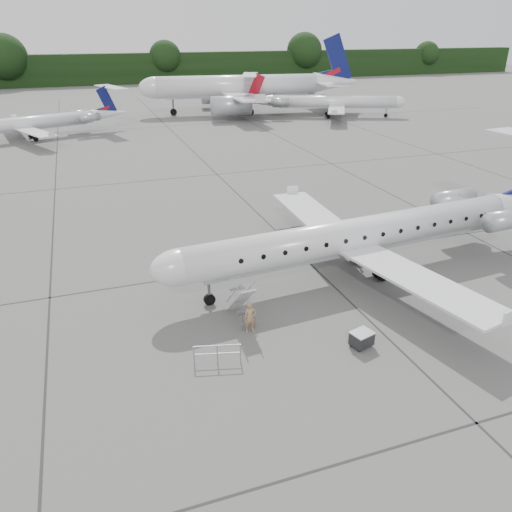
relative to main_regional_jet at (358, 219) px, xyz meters
name	(u,v)px	position (x,y,z in m)	size (l,w,h in m)	color
ground	(408,303)	(1.04, -4.48, -3.78)	(320.00, 320.00, 0.00)	#5E5E5C
treeline	(133,69)	(1.04, 125.52, 0.22)	(260.00, 4.00, 8.00)	black
main_regional_jet	(358,219)	(0.00, 0.00, 0.00)	(29.45, 21.20, 7.55)	silver
airstair	(241,301)	(-8.67, -2.96, -2.59)	(0.85, 2.30, 2.37)	silver
passenger	(250,317)	(-8.57, -4.25, -2.90)	(0.64, 0.42, 1.76)	#90704E
safety_railing	(217,354)	(-10.91, -6.30, -3.28)	(2.20, 0.08, 1.00)	gray
baggage_cart	(362,339)	(-3.74, -7.36, -3.33)	(1.02, 0.82, 0.88)	black
bg_narrowbody	(237,75)	(12.73, 65.54, 2.93)	(37.35, 26.89, 13.41)	silver
bg_regional_left	(22,117)	(-22.70, 52.21, -0.52)	(24.86, 17.90, 6.52)	silver
bg_regional_right	(334,96)	(27.50, 55.90, -0.14)	(27.70, 19.94, 7.27)	silver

